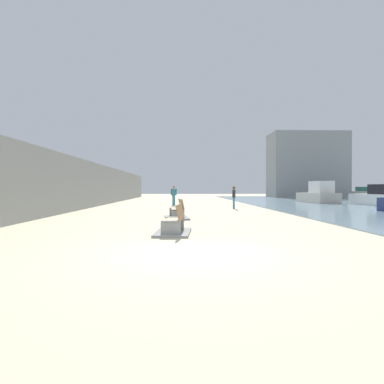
{
  "coord_description": "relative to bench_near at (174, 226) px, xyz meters",
  "views": [
    {
      "loc": [
        -0.27,
        -7.51,
        1.5
      ],
      "look_at": [
        0.39,
        11.41,
        1.28
      ],
      "focal_mm": 30.75,
      "sensor_mm": 36.0,
      "label": 1
    }
  ],
  "objects": [
    {
      "name": "boat_far_right",
      "position": [
        28.99,
        40.28,
        0.45
      ],
      "size": [
        3.56,
        6.76,
        1.69
      ],
      "color": "beige",
      "rests_on": "water_bay"
    },
    {
      "name": "harbor_building",
      "position": [
        21.03,
        42.69,
        5.04
      ],
      "size": [
        12.0,
        6.0,
        10.55
      ],
      "primitive_type": "cube",
      "color": "gray",
      "rests_on": "ground"
    },
    {
      "name": "ground_plane",
      "position": [
        0.49,
        14.69,
        -0.23
      ],
      "size": [
        120.0,
        120.0,
        0.0
      ],
      "primitive_type": "plane",
      "color": "beige"
    },
    {
      "name": "person_standing",
      "position": [
        -0.38,
        17.91,
        0.76
      ],
      "size": [
        0.53,
        0.23,
        1.7
      ],
      "color": "teal",
      "rests_on": "ground"
    },
    {
      "name": "bench_far",
      "position": [
        0.05,
        5.41,
        0.0
      ],
      "size": [
        1.3,
        2.2,
        0.98
      ],
      "color": "gray",
      "rests_on": "ground"
    },
    {
      "name": "seawall",
      "position": [
        -7.01,
        14.69,
        1.53
      ],
      "size": [
        0.8,
        64.0,
        3.53
      ],
      "primitive_type": "cube",
      "color": "gray",
      "rests_on": "ground"
    },
    {
      "name": "person_walking",
      "position": [
        4.07,
        12.79,
        0.72
      ],
      "size": [
        0.22,
        0.53,
        1.64
      ],
      "color": "teal",
      "rests_on": "ground"
    },
    {
      "name": "boat_mid_bay",
      "position": [
        17.23,
        16.66,
        0.47
      ],
      "size": [
        2.68,
        5.26,
        1.79
      ],
      "color": "white",
      "rests_on": "water_bay"
    },
    {
      "name": "bench_near",
      "position": [
        0.0,
        0.0,
        0.0
      ],
      "size": [
        1.27,
        2.18,
        0.98
      ],
      "color": "gray",
      "rests_on": "ground"
    },
    {
      "name": "boat_far_left",
      "position": [
        14.22,
        22.1,
        0.59
      ],
      "size": [
        2.34,
        5.96,
        2.17
      ],
      "color": "beige",
      "rests_on": "water_bay"
    }
  ]
}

